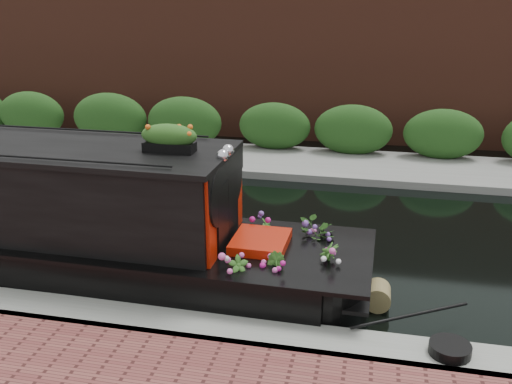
# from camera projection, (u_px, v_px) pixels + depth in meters

# --- Properties ---
(ground) EXTENTS (80.00, 80.00, 0.00)m
(ground) POSITION_uv_depth(u_px,v_px,m) (216.00, 231.00, 10.06)
(ground) COLOR black
(ground) RESTS_ON ground
(near_bank_coping) EXTENTS (40.00, 0.60, 0.50)m
(near_bank_coping) POSITION_uv_depth(u_px,v_px,m) (142.00, 335.00, 7.02)
(near_bank_coping) COLOR gray
(near_bank_coping) RESTS_ON ground
(far_bank_path) EXTENTS (40.00, 2.40, 0.34)m
(far_bank_path) POSITION_uv_depth(u_px,v_px,m) (263.00, 164.00, 13.93)
(far_bank_path) COLOR slate
(far_bank_path) RESTS_ON ground
(far_hedge) EXTENTS (40.00, 1.10, 2.80)m
(far_hedge) POSITION_uv_depth(u_px,v_px,m) (270.00, 154.00, 14.76)
(far_hedge) COLOR #1E4416
(far_hedge) RESTS_ON ground
(far_brick_wall) EXTENTS (40.00, 1.00, 8.00)m
(far_brick_wall) POSITION_uv_depth(u_px,v_px,m) (284.00, 135.00, 16.70)
(far_brick_wall) COLOR #52281B
(far_brick_wall) RESTS_ON ground
(rope_fender) EXTENTS (0.34, 0.38, 0.34)m
(rope_fender) POSITION_uv_depth(u_px,v_px,m) (378.00, 295.00, 7.59)
(rope_fender) COLOR olive
(rope_fender) RESTS_ON ground
(coiled_mooring_rope) EXTENTS (0.46, 0.46, 0.12)m
(coiled_mooring_rope) POSITION_uv_depth(u_px,v_px,m) (450.00, 349.00, 6.22)
(coiled_mooring_rope) COLOR black
(coiled_mooring_rope) RESTS_ON near_bank_coping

